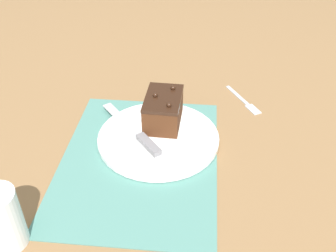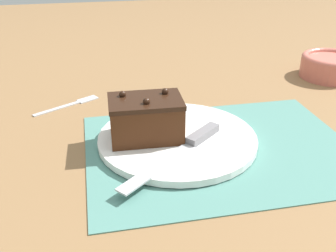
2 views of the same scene
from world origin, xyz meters
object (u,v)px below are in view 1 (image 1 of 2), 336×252
(chocolate_cake, at_px, (163,110))
(serving_knife, at_px, (139,136))
(cake_plate, at_px, (158,138))
(dessert_fork, at_px, (245,102))
(drinking_glass, at_px, (1,219))

(chocolate_cake, distance_m, serving_knife, 0.09)
(chocolate_cake, bearing_deg, serving_knife, -37.06)
(cake_plate, distance_m, serving_knife, 0.05)
(cake_plate, xyz_separation_m, serving_knife, (0.01, -0.04, 0.01))
(cake_plate, height_order, dessert_fork, cake_plate)
(dessert_fork, bearing_deg, cake_plate, 11.45)
(drinking_glass, bearing_deg, dessert_fork, 137.97)
(cake_plate, distance_m, drinking_glass, 0.38)
(serving_knife, bearing_deg, drinking_glass, -162.55)
(cake_plate, distance_m, chocolate_cake, 0.07)
(cake_plate, relative_size, serving_knife, 1.41)
(chocolate_cake, distance_m, dessert_fork, 0.25)
(cake_plate, relative_size, drinking_glass, 2.42)
(drinking_glass, bearing_deg, serving_knife, 147.42)
(serving_knife, bearing_deg, dessert_fork, -2.23)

